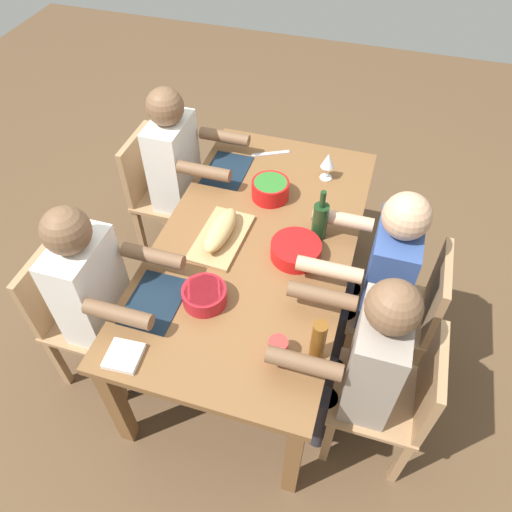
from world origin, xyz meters
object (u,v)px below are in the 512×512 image
chair_far_center (408,309)px  diner_far_center (379,274)px  serving_bowl_salad (296,249)px  wine_bottle (320,220)px  chair_near_right (76,310)px  chair_near_left (158,189)px  beer_bottle (318,341)px  serving_bowl_fruit (204,295)px  wine_glass (328,161)px  cutting_board (221,238)px  bread_loaf (221,230)px  diner_near_right (98,292)px  diner_far_right (364,361)px  cup_far_right (278,348)px  diner_near_left (180,167)px  dining_table (256,252)px  napkin_stack (124,356)px  serving_bowl_greens (270,189)px  chair_far_right (397,396)px

chair_far_center → diner_far_center: diner_far_center is taller
serving_bowl_salad → wine_bottle: 0.19m
chair_near_right → chair_near_left: (-0.99, 0.00, 0.00)m
beer_bottle → serving_bowl_fruit: bearing=-103.6°
wine_glass → wine_bottle: bearing=6.7°
chair_far_center → cutting_board: size_ratio=2.12×
bread_loaf → diner_near_right: bearing=-44.6°
diner_far_right → bread_loaf: diner_far_right is taller
serving_bowl_fruit → cup_far_right: 0.42m
diner_near_right → diner_far_right: bearing=90.0°
serving_bowl_fruit → bread_loaf: 0.39m
chair_near_right → cutting_board: size_ratio=2.12×
diner_near_left → serving_bowl_salad: size_ratio=4.89×
dining_table → diner_near_right: (0.50, -0.62, 0.04)m
chair_near_right → napkin_stack: chair_near_right is taller
serving_bowl_greens → bread_loaf: (0.38, -0.15, 0.01)m
dining_table → chair_far_right: 0.96m
chair_near_right → cup_far_right: size_ratio=9.17×
chair_far_right → serving_bowl_fruit: bearing=-94.4°
chair_near_right → wine_bottle: 1.31m
diner_far_center → serving_bowl_fruit: size_ratio=5.99×
diner_far_right → bread_loaf: bearing=-120.0°
wine_bottle → diner_near_left: bearing=-111.9°
diner_far_center → cup_far_right: bearing=-30.5°
chair_near_right → cutting_board: bearing=125.8°
beer_bottle → serving_bowl_salad: bearing=-157.5°
chair_near_right → diner_near_right: bearing=90.0°
chair_far_center → diner_far_center: 0.28m
serving_bowl_salad → napkin_stack: (0.75, -0.54, -0.03)m
chair_far_right → napkin_stack: 1.20m
serving_bowl_fruit → beer_bottle: bearing=76.4°
serving_bowl_salad → cutting_board: 0.39m
chair_near_right → diner_far_center: (-0.50, 1.43, 0.21)m
dining_table → diner_near_left: 0.80m
diner_far_center → chair_near_left: bearing=-109.1°
serving_bowl_fruit → wine_bottle: bearing=144.1°
beer_bottle → wine_glass: (-1.15, -0.19, 0.01)m
chair_near_right → diner_near_right: size_ratio=0.71×
dining_table → serving_bowl_fruit: serving_bowl_fruit is taller
chair_near_right → serving_bowl_greens: 1.19m
bread_loaf → cup_far_right: (0.56, 0.45, -0.02)m
diner_far_center → bread_loaf: diner_far_center is taller
diner_far_right → serving_bowl_greens: 1.07m
diner_far_right → wine_bottle: size_ratio=4.14×
serving_bowl_greens → bread_loaf: size_ratio=0.63×
diner_near_left → napkin_stack: size_ratio=8.57×
chair_near_left → diner_near_left: 0.28m
chair_near_left → serving_bowl_fruit: bearing=37.1°
cutting_board → wine_glass: size_ratio=2.41×
cutting_board → cup_far_right: size_ratio=4.32×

